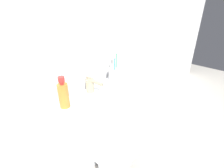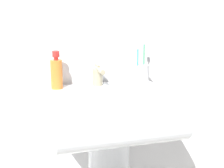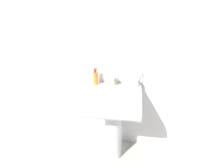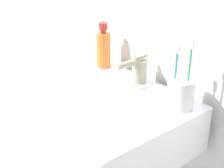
# 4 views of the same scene
# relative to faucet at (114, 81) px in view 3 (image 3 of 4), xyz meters

# --- Properties ---
(ground_plane) EXTENTS (6.00, 6.00, 0.00)m
(ground_plane) POSITION_rel_faucet_xyz_m (0.01, -0.15, -0.83)
(ground_plane) COLOR #ADA89E
(ground_plane) RESTS_ON ground
(wall_back) EXTENTS (5.00, 0.05, 2.40)m
(wall_back) POSITION_rel_faucet_xyz_m (0.01, 0.10, 0.37)
(wall_back) COLOR white
(wall_back) RESTS_ON ground
(sink_pedestal) EXTENTS (0.18, 0.18, 0.62)m
(sink_pedestal) POSITION_rel_faucet_xyz_m (0.01, -0.15, -0.52)
(sink_pedestal) COLOR white
(sink_pedestal) RESTS_ON ground
(sink_basin) EXTENTS (0.52, 0.48, 0.16)m
(sink_basin) POSITION_rel_faucet_xyz_m (0.01, -0.20, -0.13)
(sink_basin) COLOR white
(sink_basin) RESTS_ON sink_pedestal
(faucet) EXTENTS (0.05, 0.13, 0.10)m
(faucet) POSITION_rel_faucet_xyz_m (0.00, 0.00, 0.00)
(faucet) COLOR tan
(faucet) RESTS_ON sink_basin
(toothbrush_cup) EXTENTS (0.08, 0.08, 0.21)m
(toothbrush_cup) POSITION_rel_faucet_xyz_m (0.20, -0.02, -0.00)
(toothbrush_cup) COLOR white
(toothbrush_cup) RESTS_ON sink_basin
(soap_bottle) EXTENTS (0.05, 0.05, 0.17)m
(soap_bottle) POSITION_rel_faucet_xyz_m (-0.19, 0.00, 0.02)
(soap_bottle) COLOR orange
(soap_bottle) RESTS_ON sink_basin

